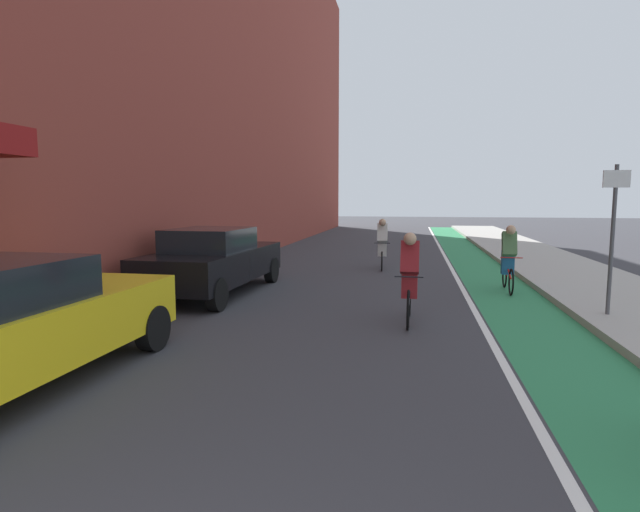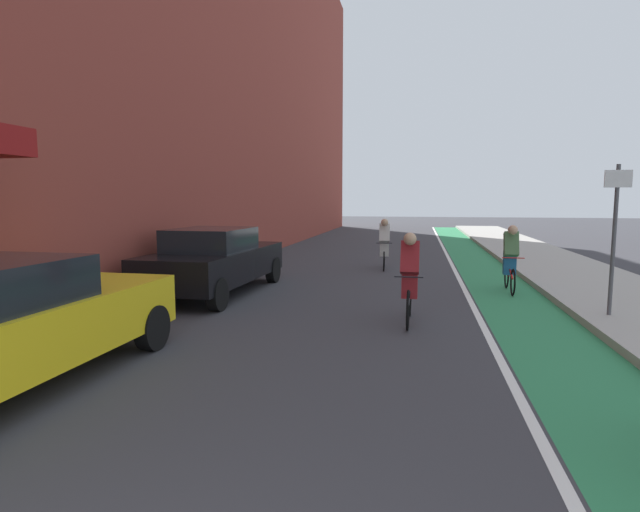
{
  "view_description": "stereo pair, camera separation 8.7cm",
  "coord_description": "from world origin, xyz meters",
  "px_view_note": "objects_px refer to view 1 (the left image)",
  "views": [
    {
      "loc": [
        1.31,
        -0.51,
        2.2
      ],
      "look_at": [
        -0.3,
        8.22,
        1.18
      ],
      "focal_mm": 28.17,
      "sensor_mm": 36.0,
      "label": 1
    },
    {
      "loc": [
        1.4,
        -0.5,
        2.2
      ],
      "look_at": [
        -0.3,
        8.22,
        1.18
      ],
      "focal_mm": 28.17,
      "sensor_mm": 36.0,
      "label": 2
    }
  ],
  "objects_px": {
    "cyclist_mid": "(410,278)",
    "cyclist_far": "(382,242)",
    "cyclist_trailing": "(509,258)",
    "street_sign_post": "(613,226)",
    "parked_sedan_black": "(214,260)"
  },
  "relations": [
    {
      "from": "cyclist_far",
      "to": "cyclist_mid",
      "type": "bearing_deg",
      "value": -82.57
    },
    {
      "from": "parked_sedan_black",
      "to": "cyclist_far",
      "type": "height_order",
      "value": "cyclist_far"
    },
    {
      "from": "parked_sedan_black",
      "to": "cyclist_mid",
      "type": "height_order",
      "value": "cyclist_mid"
    },
    {
      "from": "cyclist_mid",
      "to": "cyclist_trailing",
      "type": "height_order",
      "value": "cyclist_mid"
    },
    {
      "from": "cyclist_trailing",
      "to": "cyclist_mid",
      "type": "bearing_deg",
      "value": -123.16
    },
    {
      "from": "cyclist_mid",
      "to": "cyclist_far",
      "type": "height_order",
      "value": "cyclist_mid"
    },
    {
      "from": "cyclist_mid",
      "to": "cyclist_trailing",
      "type": "bearing_deg",
      "value": 56.84
    },
    {
      "from": "cyclist_trailing",
      "to": "street_sign_post",
      "type": "distance_m",
      "value": 3.19
    },
    {
      "from": "parked_sedan_black",
      "to": "cyclist_trailing",
      "type": "height_order",
      "value": "cyclist_trailing"
    },
    {
      "from": "cyclist_mid",
      "to": "cyclist_far",
      "type": "distance_m",
      "value": 6.9
    },
    {
      "from": "parked_sedan_black",
      "to": "cyclist_trailing",
      "type": "bearing_deg",
      "value": 12.91
    },
    {
      "from": "cyclist_far",
      "to": "parked_sedan_black",
      "type": "bearing_deg",
      "value": -126.21
    },
    {
      "from": "parked_sedan_black",
      "to": "street_sign_post",
      "type": "distance_m",
      "value": 8.13
    },
    {
      "from": "cyclist_far",
      "to": "street_sign_post",
      "type": "bearing_deg",
      "value": -54.44
    },
    {
      "from": "cyclist_trailing",
      "to": "street_sign_post",
      "type": "xyz_separation_m",
      "value": [
        1.22,
        -2.81,
        0.91
      ]
    }
  ]
}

